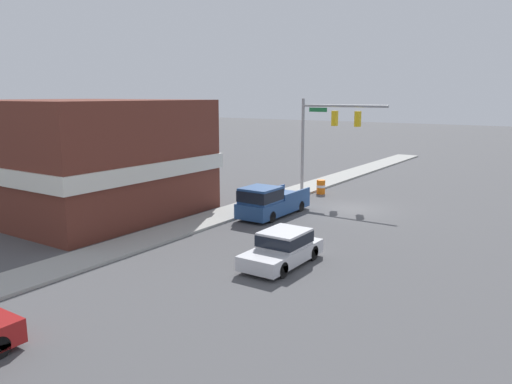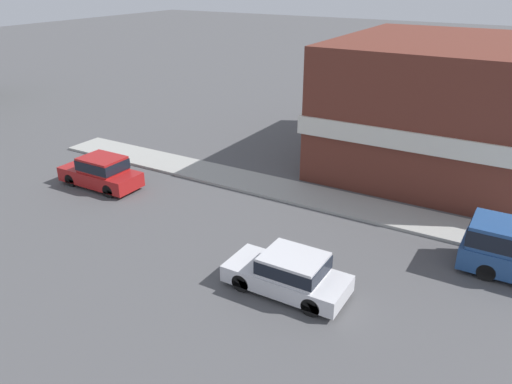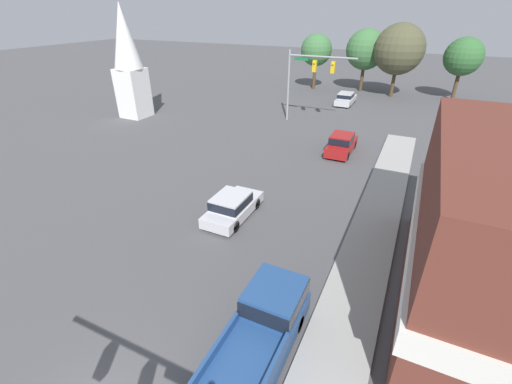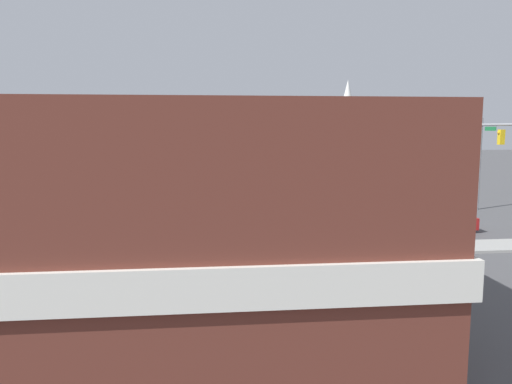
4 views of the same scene
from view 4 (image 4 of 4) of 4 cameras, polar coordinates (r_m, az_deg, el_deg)
The scene contains 7 objects.
ground_plane at distance 31.99m, azimuth -24.19°, elevation -4.49°, with size 200.00×200.00×0.00m, color #4C4C4F.
far_signal_assembly at distance 39.48m, azimuth 25.74°, elevation 4.84°, with size 6.65×0.49×6.92m.
car_lead at distance 32.02m, azimuth -3.17°, elevation -2.45°, with size 1.83×4.25×1.46m.
car_oncoming at distance 31.95m, azimuth 19.87°, elevation -2.77°, with size 1.77×4.33×1.62m.
pickup_truck_parked at distance 27.48m, azimuth -17.12°, elevation -4.04°, with size 1.97×5.48×1.92m.
corner_brick_building at distance 16.26m, azimuth -6.22°, elevation -2.78°, with size 12.98×11.72×6.86m.
church_steeple at distance 52.97m, azimuth 10.35°, elevation 6.83°, with size 2.86×2.86×11.06m.
Camera 4 is at (29.75, 9.96, 6.26)m, focal length 35.00 mm.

